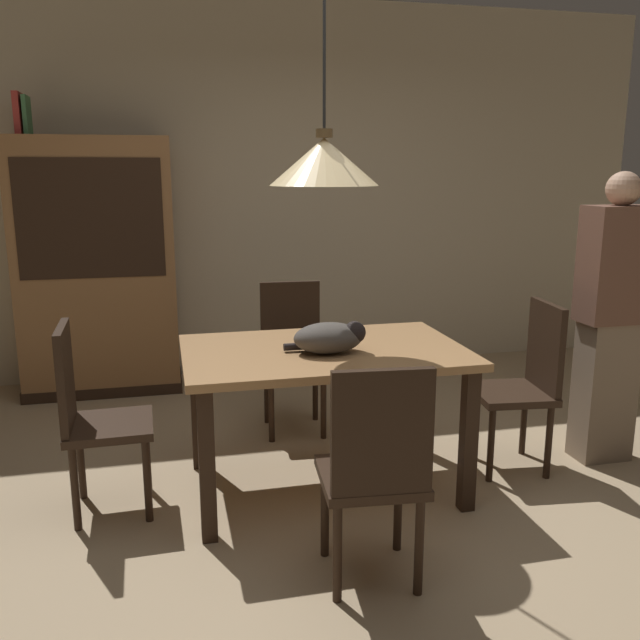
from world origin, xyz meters
The scene contains 13 objects.
ground centered at (0.00, 0.00, 0.00)m, with size 10.00×10.00×0.00m, color tan.
back_wall centered at (0.00, 2.65, 1.45)m, with size 6.40×0.10×2.90m, color beige.
dining_table centered at (-0.04, 0.41, 0.65)m, with size 1.40×0.90×0.75m.
chair_near_front centered at (-0.05, -0.47, 0.51)m, with size 0.43×0.43×0.93m.
chair_left_side centered at (-1.17, 0.41, 0.51)m, with size 0.41×0.41×0.93m.
chair_far_back centered at (-0.04, 1.29, 0.51)m, with size 0.43×0.43×0.93m.
chair_right_side centered at (1.08, 0.40, 0.51)m, with size 0.44×0.44×0.93m.
cat_sleeping centered at (-0.03, 0.32, 0.83)m, with size 0.39×0.22×0.16m.
pendant_lamp centered at (-0.04, 0.41, 1.66)m, with size 0.52×0.52×1.30m.
hutch_bookcase centered at (-1.28, 2.32, 0.89)m, with size 1.12×0.45×1.85m.
book_red_tall centered at (-1.71, 2.32, 1.99)m, with size 0.04×0.22×0.28m, color #B73833.
book_green_slim centered at (-1.66, 2.32, 1.98)m, with size 0.03×0.20×0.26m, color #427A4C.
person_standing centered at (1.59, 0.41, 0.81)m, with size 0.36×0.22×1.62m.
Camera 1 is at (-0.80, -2.76, 1.63)m, focal length 37.78 mm.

